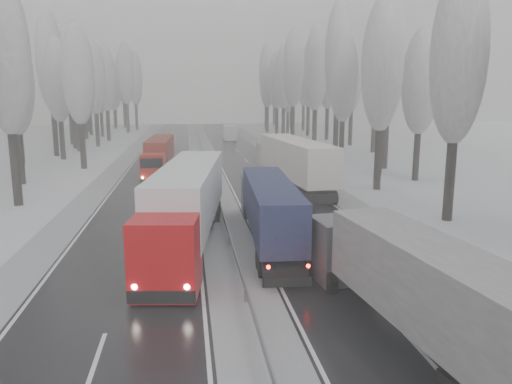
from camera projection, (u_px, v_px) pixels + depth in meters
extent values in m
plane|color=silver|center=(260.00, 352.00, 16.38)|extent=(260.00, 260.00, 0.00)
cube|color=black|center=(269.00, 186.00, 46.25)|extent=(7.50, 200.00, 0.03)
cube|color=black|center=(154.00, 188.00, 44.83)|extent=(7.50, 200.00, 0.03)
cube|color=#A2A5AA|center=(213.00, 187.00, 45.54)|extent=(3.00, 200.00, 0.04)
cube|color=#A2A5AA|center=(321.00, 184.00, 46.91)|extent=(2.40, 200.00, 0.04)
cube|color=#A2A5AA|center=(97.00, 190.00, 44.17)|extent=(2.40, 200.00, 0.04)
cube|color=slate|center=(212.00, 181.00, 45.43)|extent=(0.06, 200.00, 0.32)
cube|color=slate|center=(214.00, 188.00, 43.54)|extent=(0.12, 0.12, 0.60)
cube|color=slate|center=(202.00, 149.00, 74.65)|extent=(0.12, 0.12, 0.60)
cylinder|color=black|center=(450.00, 179.00, 33.10)|extent=(0.68, 0.68, 5.60)
ellipsoid|color=gray|center=(459.00, 55.00, 31.55)|extent=(3.60, 3.60, 11.45)
cylinder|color=black|center=(378.00, 158.00, 44.07)|extent=(0.68, 0.68, 5.62)
ellipsoid|color=gray|center=(382.00, 64.00, 42.52)|extent=(3.60, 3.60, 11.48)
cylinder|color=black|center=(416.00, 155.00, 48.77)|extent=(0.64, 0.64, 4.94)
ellipsoid|color=gray|center=(421.00, 82.00, 47.41)|extent=(3.60, 3.60, 10.09)
cylinder|color=black|center=(380.00, 149.00, 52.46)|extent=(0.66, 0.66, 5.32)
ellipsoid|color=gray|center=(383.00, 75.00, 50.99)|extent=(3.60, 3.60, 10.88)
cylinder|color=black|center=(385.00, 141.00, 56.55)|extent=(0.72, 0.72, 6.31)
ellipsoid|color=gray|center=(389.00, 59.00, 54.82)|extent=(3.60, 3.60, 12.90)
cylinder|color=black|center=(342.00, 140.00, 62.48)|extent=(0.67, 0.67, 5.38)
ellipsoid|color=gray|center=(344.00, 77.00, 61.00)|extent=(3.60, 3.60, 10.98)
cylinder|color=black|center=(377.00, 140.00, 67.29)|extent=(0.62, 0.62, 4.59)
ellipsoid|color=gray|center=(380.00, 90.00, 66.03)|extent=(3.60, 3.60, 9.39)
cylinder|color=black|center=(336.00, 131.00, 67.71)|extent=(0.76, 0.76, 6.95)
ellipsoid|color=gray|center=(338.00, 55.00, 65.80)|extent=(3.60, 3.60, 14.19)
cylinder|color=black|center=(374.00, 130.00, 72.57)|extent=(0.74, 0.74, 6.59)
ellipsoid|color=gray|center=(377.00, 63.00, 70.75)|extent=(3.60, 3.60, 13.46)
cylinder|color=black|center=(315.00, 128.00, 77.69)|extent=(0.72, 0.72, 6.37)
ellipsoid|color=gray|center=(316.00, 68.00, 75.94)|extent=(3.60, 3.60, 13.01)
cylinder|color=black|center=(350.00, 127.00, 82.58)|extent=(0.70, 0.70, 5.97)
ellipsoid|color=gray|center=(352.00, 74.00, 80.93)|extent=(3.60, 3.60, 12.20)
cylinder|color=black|center=(293.00, 123.00, 87.88)|extent=(0.74, 0.74, 6.65)
ellipsoid|color=gray|center=(293.00, 68.00, 86.05)|extent=(3.60, 3.60, 13.59)
cylinder|color=black|center=(327.00, 123.00, 92.81)|extent=(0.71, 0.71, 6.14)
ellipsoid|color=gray|center=(328.00, 75.00, 91.12)|extent=(3.60, 3.60, 12.54)
cylinder|color=black|center=(283.00, 122.00, 97.44)|extent=(0.71, 0.71, 6.05)
ellipsoid|color=gray|center=(284.00, 77.00, 95.78)|extent=(3.60, 3.60, 12.37)
cylinder|color=black|center=(308.00, 120.00, 102.10)|extent=(0.72, 0.72, 6.30)
ellipsoid|color=gray|center=(309.00, 75.00, 100.37)|extent=(3.60, 3.60, 12.87)
cylinder|color=black|center=(277.00, 120.00, 104.77)|extent=(0.70, 0.70, 5.88)
ellipsoid|color=gray|center=(277.00, 80.00, 103.15)|extent=(3.60, 3.60, 12.00)
cylinder|color=black|center=(288.00, 122.00, 109.18)|extent=(0.64, 0.64, 4.86)
ellipsoid|color=gray|center=(288.00, 89.00, 107.84)|extent=(3.60, 3.60, 9.92)
cylinder|color=black|center=(267.00, 119.00, 111.55)|extent=(0.70, 0.70, 5.98)
ellipsoid|color=gray|center=(267.00, 80.00, 109.90)|extent=(3.60, 3.60, 12.21)
cylinder|color=black|center=(303.00, 117.00, 116.65)|extent=(0.71, 0.71, 6.19)
ellipsoid|color=gray|center=(304.00, 78.00, 114.95)|extent=(3.60, 3.60, 12.64)
cylinder|color=black|center=(266.00, 115.00, 121.20)|extent=(0.75, 0.75, 6.86)
ellipsoid|color=gray|center=(266.00, 74.00, 119.32)|extent=(3.60, 3.60, 14.01)
cylinder|color=black|center=(291.00, 117.00, 126.16)|extent=(0.68, 0.68, 5.55)
ellipsoid|color=gray|center=(291.00, 85.00, 124.63)|extent=(3.60, 3.60, 11.33)
cylinder|color=black|center=(266.00, 115.00, 131.78)|extent=(0.71, 0.71, 6.09)
ellipsoid|color=gray|center=(266.00, 81.00, 130.10)|extent=(3.60, 3.60, 12.45)
cylinder|color=black|center=(274.00, 115.00, 136.10)|extent=(0.67, 0.67, 5.49)
ellipsoid|color=gray|center=(274.00, 86.00, 134.59)|extent=(3.60, 3.60, 11.21)
cylinder|color=black|center=(15.00, 167.00, 37.66)|extent=(0.69, 0.69, 5.83)
ellipsoid|color=gray|center=(5.00, 53.00, 36.06)|extent=(3.60, 3.60, 11.92)
cylinder|color=black|center=(20.00, 157.00, 46.75)|extent=(0.65, 0.65, 5.03)
ellipsoid|color=gray|center=(13.00, 79.00, 45.37)|extent=(3.60, 3.60, 10.28)
cylinder|color=black|center=(83.00, 145.00, 56.49)|extent=(0.67, 0.67, 5.44)
ellipsoid|color=gray|center=(78.00, 75.00, 54.99)|extent=(3.60, 3.60, 11.11)
cylinder|color=black|center=(20.00, 141.00, 59.28)|extent=(0.69, 0.69, 5.72)
ellipsoid|color=gray|center=(14.00, 71.00, 57.71)|extent=(3.60, 3.60, 11.69)
cylinder|color=black|center=(62.00, 139.00, 64.66)|extent=(0.66, 0.66, 5.23)
ellipsoid|color=gray|center=(58.00, 80.00, 63.22)|extent=(3.60, 3.60, 10.68)
cylinder|color=black|center=(55.00, 132.00, 68.18)|extent=(0.74, 0.74, 6.60)
ellipsoid|color=gray|center=(50.00, 61.00, 66.36)|extent=(3.60, 3.60, 13.49)
cylinder|color=black|center=(79.00, 134.00, 74.05)|extent=(0.65, 0.65, 5.16)
ellipsoid|color=gray|center=(75.00, 83.00, 72.63)|extent=(3.60, 3.60, 10.54)
cylinder|color=black|center=(75.00, 130.00, 77.69)|extent=(0.69, 0.69, 5.79)
ellipsoid|color=gray|center=(71.00, 75.00, 76.09)|extent=(3.60, 3.60, 11.84)
cylinder|color=black|center=(97.00, 129.00, 80.79)|extent=(0.68, 0.68, 5.64)
ellipsoid|color=gray|center=(94.00, 78.00, 79.23)|extent=(3.60, 3.60, 11.53)
cylinder|color=black|center=(72.00, 125.00, 83.93)|extent=(0.73, 0.73, 6.56)
ellipsoid|color=gray|center=(67.00, 68.00, 82.13)|extent=(3.60, 3.60, 13.40)
cylinder|color=black|center=(108.00, 125.00, 90.60)|extent=(0.69, 0.69, 5.79)
ellipsoid|color=gray|center=(106.00, 78.00, 89.01)|extent=(3.60, 3.60, 11.84)
cylinder|color=black|center=(85.00, 121.00, 93.77)|extent=(0.74, 0.74, 6.65)
ellipsoid|color=gray|center=(82.00, 70.00, 91.94)|extent=(3.60, 3.60, 13.58)
cylinder|color=black|center=(102.00, 124.00, 99.40)|extent=(0.65, 0.65, 5.12)
ellipsoid|color=gray|center=(100.00, 86.00, 97.99)|extent=(3.60, 3.60, 10.46)
cylinder|color=black|center=(91.00, 121.00, 102.83)|extent=(0.69, 0.69, 5.84)
ellipsoid|color=gray|center=(88.00, 80.00, 101.23)|extent=(3.60, 3.60, 11.92)
cylinder|color=black|center=(128.00, 117.00, 110.26)|extent=(0.74, 0.74, 6.67)
ellipsoid|color=gray|center=(126.00, 73.00, 108.43)|extent=(3.60, 3.60, 13.63)
cylinder|color=black|center=(89.00, 118.00, 112.96)|extent=(0.72, 0.72, 6.31)
ellipsoid|color=gray|center=(86.00, 77.00, 111.22)|extent=(3.60, 3.60, 12.88)
cylinder|color=black|center=(137.00, 116.00, 119.56)|extent=(0.72, 0.72, 6.29)
ellipsoid|color=gray|center=(135.00, 78.00, 117.84)|extent=(3.60, 3.60, 12.84)
cylinder|color=black|center=(115.00, 119.00, 122.84)|extent=(0.64, 0.64, 4.86)
ellipsoid|color=gray|center=(113.00, 90.00, 121.50)|extent=(3.60, 3.60, 9.92)
cylinder|color=black|center=(125.00, 115.00, 125.47)|extent=(0.74, 0.74, 6.63)
ellipsoid|color=gray|center=(123.00, 76.00, 123.64)|extent=(3.60, 3.60, 13.54)
cylinder|color=black|center=(116.00, 116.00, 129.06)|extent=(0.69, 0.69, 5.79)
ellipsoid|color=gray|center=(114.00, 83.00, 127.47)|extent=(3.60, 3.60, 11.82)
cube|color=#444549|center=(345.00, 253.00, 21.85)|extent=(2.56, 2.64, 2.76)
cube|color=black|center=(335.00, 232.00, 22.82)|extent=(2.11, 0.33, 0.92)
cube|color=black|center=(333.00, 267.00, 23.24)|extent=(2.30, 0.40, 0.46)
cube|color=slate|center=(447.00, 294.00, 14.83)|extent=(3.68, 12.16, 2.58)
cylinder|color=black|center=(330.00, 283.00, 21.11)|extent=(0.43, 0.99, 0.96)
cylinder|color=black|center=(372.00, 279.00, 21.58)|extent=(0.43, 0.99, 0.96)
sphere|color=white|center=(316.00, 261.00, 22.98)|extent=(0.20, 0.20, 0.20)
sphere|color=white|center=(350.00, 258.00, 23.41)|extent=(0.20, 0.20, 0.20)
cube|color=#1A2242|center=(259.00, 196.00, 34.36)|extent=(2.35, 2.44, 2.68)
cube|color=black|center=(257.00, 184.00, 35.33)|extent=(2.06, 0.20, 0.89)
cube|color=black|center=(257.00, 207.00, 35.75)|extent=(2.24, 0.25, 0.45)
cube|color=#141437|center=(270.00, 204.00, 27.36)|extent=(2.88, 11.73, 2.50)
cube|color=black|center=(285.00, 275.00, 22.00)|extent=(2.06, 0.21, 0.40)
cube|color=black|center=(278.00, 253.00, 24.55)|extent=(2.22, 5.01, 0.40)
cube|color=black|center=(284.00, 275.00, 22.52)|extent=(2.06, 0.16, 0.54)
cylinder|color=black|center=(246.00, 213.00, 33.78)|extent=(0.36, 0.94, 0.93)
cylinder|color=black|center=(273.00, 212.00, 33.94)|extent=(0.36, 0.94, 0.93)
cylinder|color=black|center=(259.00, 260.00, 24.16)|extent=(0.36, 0.94, 0.93)
cylinder|color=black|center=(298.00, 259.00, 24.32)|extent=(0.36, 0.94, 0.93)
cylinder|color=black|center=(262.00, 268.00, 23.02)|extent=(0.36, 0.94, 0.93)
cylinder|color=black|center=(302.00, 267.00, 23.18)|extent=(0.36, 0.94, 0.93)
sphere|color=#FF0C05|center=(266.00, 261.00, 21.73)|extent=(0.18, 0.18, 0.18)
sphere|color=#FF0C05|center=(305.00, 260.00, 21.88)|extent=(0.18, 0.18, 0.18)
sphere|color=white|center=(245.00, 202.00, 35.63)|extent=(0.20, 0.20, 0.20)
sphere|color=white|center=(269.00, 202.00, 35.78)|extent=(0.20, 0.20, 0.20)
cube|color=#A8A094|center=(271.00, 159.00, 51.28)|extent=(2.99, 3.09, 3.28)
cube|color=black|center=(267.00, 150.00, 52.44)|extent=(2.52, 0.34, 1.09)
cube|color=black|center=(267.00, 169.00, 52.95)|extent=(2.74, 0.42, 0.55)
cube|color=beige|center=(296.00, 158.00, 42.91)|extent=(4.11, 14.42, 3.06)
cube|color=black|center=(326.00, 202.00, 36.52)|extent=(2.52, 0.37, 0.49)
cube|color=black|center=(311.00, 191.00, 39.56)|extent=(2.96, 6.22, 0.49)
cube|color=black|center=(323.00, 203.00, 37.14)|extent=(2.51, 0.30, 0.66)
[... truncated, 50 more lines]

